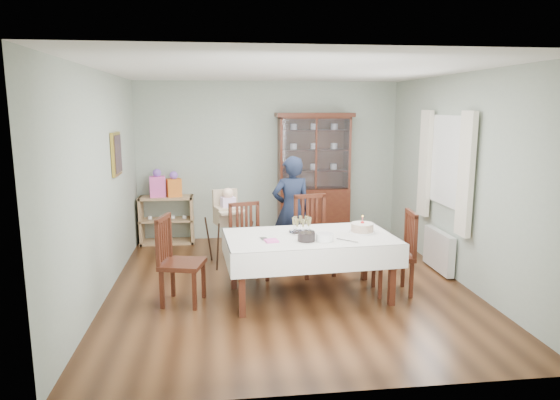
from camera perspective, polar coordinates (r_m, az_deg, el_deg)
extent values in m
plane|color=#593319|center=(6.55, 0.96, -9.68)|extent=(5.00, 5.00, 0.00)
plane|color=#9EAA99|center=(8.68, -1.30, 4.49)|extent=(4.50, 0.00, 4.50)
plane|color=#9EAA99|center=(6.31, -19.69, 1.60)|extent=(0.00, 5.00, 5.00)
plane|color=#9EAA99|center=(6.89, 19.88, 2.30)|extent=(0.00, 5.00, 5.00)
plane|color=white|center=(6.16, 1.04, 14.61)|extent=(5.00, 5.00, 0.00)
cube|color=#432110|center=(5.97, 3.41, -4.47)|extent=(1.97, 1.18, 0.06)
cube|color=silver|center=(5.96, 3.41, -4.14)|extent=(2.08, 1.29, 0.01)
cube|color=#432110|center=(8.69, 3.81, -1.53)|extent=(1.20, 0.45, 0.90)
cube|color=white|center=(8.35, 4.14, 5.26)|extent=(1.12, 0.01, 1.16)
cube|color=#432110|center=(8.50, 3.95, 9.68)|extent=(1.30, 0.48, 0.07)
cube|color=tan|center=(8.71, -12.69, -4.66)|extent=(0.90, 0.38, 0.04)
cube|color=tan|center=(8.62, -12.79, -2.22)|extent=(0.90, 0.38, 0.03)
cube|color=tan|center=(8.54, -12.90, 0.27)|extent=(0.90, 0.38, 0.04)
cube|color=tan|center=(8.67, -15.56, -2.27)|extent=(0.04, 0.38, 0.80)
cube|color=tan|center=(8.58, -10.00, -2.17)|extent=(0.04, 0.38, 0.80)
cube|color=gold|center=(7.05, -18.20, 5.02)|extent=(0.04, 0.48, 0.58)
cube|color=white|center=(7.12, 18.68, 4.24)|extent=(0.04, 1.02, 1.22)
cube|color=silver|center=(6.56, 20.48, 2.75)|extent=(0.07, 0.30, 1.55)
cube|color=silver|center=(7.67, 16.24, 4.03)|extent=(0.07, 0.30, 1.55)
cube|color=white|center=(7.33, 17.68, -5.51)|extent=(0.10, 0.80, 0.55)
cube|color=#432110|center=(6.66, -3.52, -5.18)|extent=(0.55, 0.55, 0.05)
cube|color=#432110|center=(6.78, -4.12, -2.50)|extent=(0.42, 0.15, 0.53)
cube|color=#432110|center=(6.85, 4.06, -4.46)|extent=(0.57, 0.57, 0.05)
cube|color=#432110|center=(6.98, 3.41, -1.67)|extent=(0.46, 0.13, 0.57)
cube|color=#432110|center=(5.93, -11.08, -7.20)|extent=(0.56, 0.56, 0.05)
cube|color=#432110|center=(5.92, -13.13, -4.44)|extent=(0.15, 0.44, 0.55)
cube|color=#432110|center=(6.31, 12.76, -6.24)|extent=(0.50, 0.50, 0.05)
cube|color=#432110|center=(6.29, 14.71, -3.72)|extent=(0.08, 0.44, 0.54)
imported|color=black|center=(7.27, 1.31, -1.15)|extent=(0.62, 0.45, 1.58)
cube|color=tan|center=(7.31, -5.94, -1.76)|extent=(0.45, 0.42, 0.26)
cube|color=tan|center=(7.26, -5.97, -0.09)|extent=(0.37, 0.17, 0.30)
cube|color=tan|center=(7.29, -5.95, -1.09)|extent=(0.42, 0.28, 0.03)
cube|color=silver|center=(7.27, -5.96, -0.43)|extent=(0.23, 0.20, 0.19)
sphere|color=beige|center=(7.25, -5.99, 0.75)|extent=(0.16, 0.16, 0.16)
cylinder|color=silver|center=(6.07, 2.50, -3.74)|extent=(0.32, 0.32, 0.01)
torus|color=silver|center=(6.07, 2.50, -3.66)|extent=(0.32, 0.32, 0.01)
cylinder|color=white|center=(6.17, 9.37, -3.62)|extent=(0.31, 0.31, 0.02)
cylinder|color=brown|center=(6.15, 9.38, -3.11)|extent=(0.27, 0.27, 0.10)
cylinder|color=silver|center=(6.14, 9.40, -2.65)|extent=(0.27, 0.27, 0.01)
cylinder|color=#F24C4C|center=(6.13, 9.41, -2.23)|extent=(0.01, 0.01, 0.08)
sphere|color=yellow|center=(6.12, 9.42, -1.83)|extent=(0.02, 0.02, 0.02)
cylinder|color=black|center=(5.71, 3.02, -4.23)|extent=(0.25, 0.25, 0.10)
cylinder|color=white|center=(5.73, 5.13, -4.25)|extent=(0.26, 0.26, 0.09)
cube|color=#F259B3|center=(5.69, -0.99, -4.68)|extent=(0.17, 0.17, 0.02)
cube|color=silver|center=(5.76, 7.67, -4.61)|extent=(0.22, 0.21, 0.01)
cube|color=#F259B3|center=(8.51, -13.81, 1.50)|extent=(0.27, 0.19, 0.34)
sphere|color=#E533B2|center=(8.47, -13.88, 3.03)|extent=(0.14, 0.14, 0.14)
cube|color=orange|center=(8.48, -12.01, 1.39)|extent=(0.27, 0.22, 0.30)
sphere|color=#E533B2|center=(8.45, -12.06, 2.77)|extent=(0.14, 0.14, 0.14)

